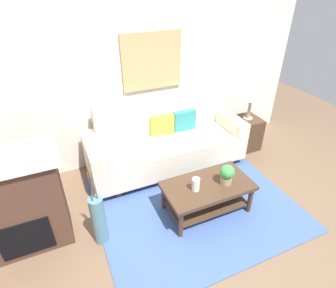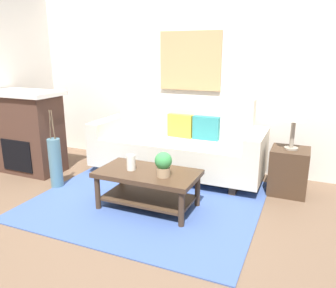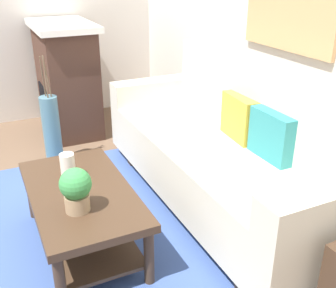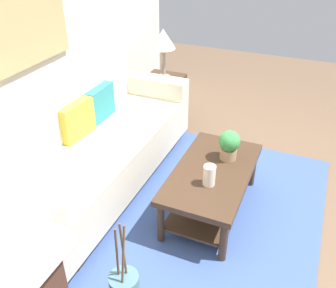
{
  "view_description": "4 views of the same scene",
  "coord_description": "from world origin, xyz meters",
  "px_view_note": "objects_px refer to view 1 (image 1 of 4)",
  "views": [
    {
      "loc": [
        -1.42,
        -1.85,
        2.66
      ],
      "look_at": [
        -0.15,
        1.0,
        0.69
      ],
      "focal_mm": 29.45,
      "sensor_mm": 36.0,
      "label": 1
    },
    {
      "loc": [
        1.62,
        -2.67,
        1.68
      ],
      "look_at": [
        0.16,
        0.72,
        0.65
      ],
      "focal_mm": 35.39,
      "sensor_mm": 36.0,
      "label": 2
    },
    {
      "loc": [
        2.3,
        -0.12,
        1.72
      ],
      "look_at": [
        -0.11,
        1.02,
        0.53
      ],
      "focal_mm": 43.76,
      "sensor_mm": 36.0,
      "label": 3
    },
    {
      "loc": [
        -2.3,
        -0.29,
        2.2
      ],
      "look_at": [
        0.2,
        0.77,
        0.51
      ],
      "focal_mm": 39.48,
      "sensor_mm": 36.0,
      "label": 4
    }
  ],
  "objects_px": {
    "potted_plant_tabletop": "(227,174)",
    "fireplace": "(18,203)",
    "throw_pillow_mustard": "(162,125)",
    "tabletop_vase": "(196,184)",
    "couch": "(165,143)",
    "throw_pillow_teal": "(184,120)",
    "coffee_table": "(207,191)",
    "floor_vase": "(99,220)",
    "table_lamp": "(252,94)",
    "side_table": "(245,133)",
    "framed_painting": "(152,61)"
  },
  "relations": [
    {
      "from": "couch",
      "to": "potted_plant_tabletop",
      "type": "height_order",
      "value": "couch"
    },
    {
      "from": "tabletop_vase",
      "to": "couch",
      "type": "bearing_deg",
      "value": 85.22
    },
    {
      "from": "tabletop_vase",
      "to": "floor_vase",
      "type": "relative_size",
      "value": 0.26
    },
    {
      "from": "throw_pillow_teal",
      "to": "coffee_table",
      "type": "bearing_deg",
      "value": -102.79
    },
    {
      "from": "throw_pillow_teal",
      "to": "table_lamp",
      "type": "bearing_deg",
      "value": -8.99
    },
    {
      "from": "floor_vase",
      "to": "framed_painting",
      "type": "xyz_separation_m",
      "value": [
        1.25,
        1.5,
        1.23
      ]
    },
    {
      "from": "potted_plant_tabletop",
      "to": "floor_vase",
      "type": "xyz_separation_m",
      "value": [
        -1.56,
        0.14,
        -0.25
      ]
    },
    {
      "from": "framed_painting",
      "to": "coffee_table",
      "type": "bearing_deg",
      "value": -86.54
    },
    {
      "from": "potted_plant_tabletop",
      "to": "table_lamp",
      "type": "relative_size",
      "value": 0.46
    },
    {
      "from": "fireplace",
      "to": "framed_painting",
      "type": "distance_m",
      "value": 2.5
    },
    {
      "from": "table_lamp",
      "to": "floor_vase",
      "type": "xyz_separation_m",
      "value": [
        -2.73,
        -0.98,
        -0.68
      ]
    },
    {
      "from": "coffee_table",
      "to": "table_lamp",
      "type": "relative_size",
      "value": 1.93
    },
    {
      "from": "potted_plant_tabletop",
      "to": "floor_vase",
      "type": "height_order",
      "value": "potted_plant_tabletop"
    },
    {
      "from": "throw_pillow_mustard",
      "to": "side_table",
      "type": "bearing_deg",
      "value": -6.75
    },
    {
      "from": "fireplace",
      "to": "floor_vase",
      "type": "bearing_deg",
      "value": -23.82
    },
    {
      "from": "throw_pillow_mustard",
      "to": "framed_painting",
      "type": "height_order",
      "value": "framed_painting"
    },
    {
      "from": "potted_plant_tabletop",
      "to": "table_lamp",
      "type": "xyz_separation_m",
      "value": [
        1.17,
        1.12,
        0.42
      ]
    },
    {
      "from": "throw_pillow_mustard",
      "to": "coffee_table",
      "type": "xyz_separation_m",
      "value": [
        0.09,
        -1.23,
        -0.37
      ]
    },
    {
      "from": "side_table",
      "to": "framed_painting",
      "type": "bearing_deg",
      "value": 160.79
    },
    {
      "from": "coffee_table",
      "to": "floor_vase",
      "type": "height_order",
      "value": "floor_vase"
    },
    {
      "from": "throw_pillow_teal",
      "to": "tabletop_vase",
      "type": "xyz_separation_m",
      "value": [
        -0.47,
        -1.25,
        -0.17
      ]
    },
    {
      "from": "potted_plant_tabletop",
      "to": "fireplace",
      "type": "distance_m",
      "value": 2.35
    },
    {
      "from": "couch",
      "to": "throw_pillow_teal",
      "type": "xyz_separation_m",
      "value": [
        0.37,
        0.12,
        0.25
      ]
    },
    {
      "from": "couch",
      "to": "throw_pillow_mustard",
      "type": "distance_m",
      "value": 0.28
    },
    {
      "from": "side_table",
      "to": "tabletop_vase",
      "type": "bearing_deg",
      "value": -145.66
    },
    {
      "from": "tabletop_vase",
      "to": "framed_painting",
      "type": "distance_m",
      "value": 1.9
    },
    {
      "from": "tabletop_vase",
      "to": "side_table",
      "type": "relative_size",
      "value": 0.3
    },
    {
      "from": "couch",
      "to": "throw_pillow_teal",
      "type": "height_order",
      "value": "couch"
    },
    {
      "from": "throw_pillow_mustard",
      "to": "floor_vase",
      "type": "bearing_deg",
      "value": -137.18
    },
    {
      "from": "potted_plant_tabletop",
      "to": "floor_vase",
      "type": "distance_m",
      "value": 1.59
    },
    {
      "from": "potted_plant_tabletop",
      "to": "coffee_table",
      "type": "bearing_deg",
      "value": 162.92
    },
    {
      "from": "fireplace",
      "to": "throw_pillow_teal",
      "type": "bearing_deg",
      "value": 19.28
    },
    {
      "from": "couch",
      "to": "tabletop_vase",
      "type": "xyz_separation_m",
      "value": [
        -0.09,
        -1.13,
        0.08
      ]
    },
    {
      "from": "couch",
      "to": "fireplace",
      "type": "distance_m",
      "value": 2.12
    },
    {
      "from": "coffee_table",
      "to": "tabletop_vase",
      "type": "xyz_separation_m",
      "value": [
        -0.19,
        -0.03,
        0.2
      ]
    },
    {
      "from": "tabletop_vase",
      "to": "coffee_table",
      "type": "bearing_deg",
      "value": 7.85
    },
    {
      "from": "throw_pillow_mustard",
      "to": "floor_vase",
      "type": "distance_m",
      "value": 1.74
    },
    {
      "from": "coffee_table",
      "to": "floor_vase",
      "type": "relative_size",
      "value": 1.73
    },
    {
      "from": "fireplace",
      "to": "floor_vase",
      "type": "height_order",
      "value": "fireplace"
    },
    {
      "from": "tabletop_vase",
      "to": "table_lamp",
      "type": "xyz_separation_m",
      "value": [
        1.58,
        1.08,
        0.48
      ]
    },
    {
      "from": "floor_vase",
      "to": "fireplace",
      "type": "bearing_deg",
      "value": 156.18
    },
    {
      "from": "throw_pillow_mustard",
      "to": "table_lamp",
      "type": "distance_m",
      "value": 1.52
    },
    {
      "from": "throw_pillow_teal",
      "to": "fireplace",
      "type": "relative_size",
      "value": 0.31
    },
    {
      "from": "throw_pillow_mustard",
      "to": "tabletop_vase",
      "type": "bearing_deg",
      "value": -94.3
    },
    {
      "from": "table_lamp",
      "to": "framed_painting",
      "type": "relative_size",
      "value": 0.63
    },
    {
      "from": "potted_plant_tabletop",
      "to": "fireplace",
      "type": "height_order",
      "value": "fireplace"
    },
    {
      "from": "couch",
      "to": "floor_vase",
      "type": "distance_m",
      "value": 1.62
    },
    {
      "from": "tabletop_vase",
      "to": "fireplace",
      "type": "xyz_separation_m",
      "value": [
        -1.9,
        0.42,
        0.07
      ]
    },
    {
      "from": "potted_plant_tabletop",
      "to": "framed_painting",
      "type": "height_order",
      "value": "framed_painting"
    },
    {
      "from": "couch",
      "to": "table_lamp",
      "type": "xyz_separation_m",
      "value": [
        1.48,
        -0.05,
        0.56
      ]
    }
  ]
}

